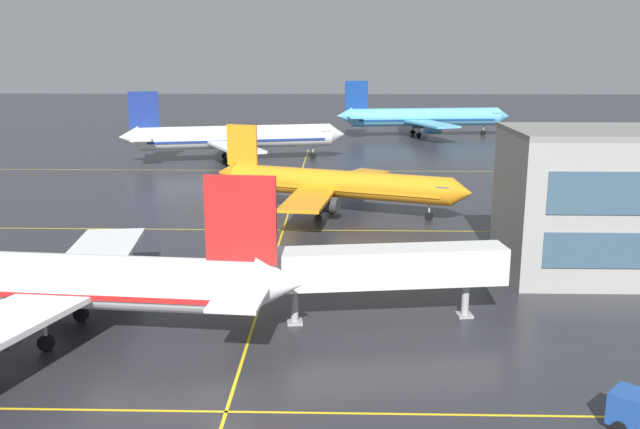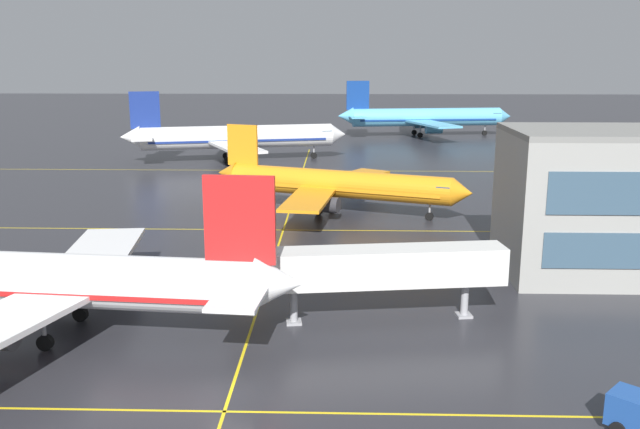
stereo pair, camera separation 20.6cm
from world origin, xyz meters
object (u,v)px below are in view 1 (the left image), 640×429
(airliner_second_row, at_px, (335,184))
(airliner_third_row, at_px, (234,137))
(airliner_far_left_stand, at_px, (423,117))
(airliner_front_gate, at_px, (40,281))
(jet_bridge, at_px, (348,268))

(airliner_second_row, distance_m, airliner_third_row, 44.59)
(airliner_second_row, height_order, airliner_far_left_stand, airliner_far_left_stand)
(airliner_front_gate, xyz_separation_m, airliner_second_row, (19.93, 38.31, -0.42))
(airliner_third_row, relative_size, airliner_far_left_stand, 0.97)
(airliner_second_row, bearing_deg, jet_bridge, -88.16)
(airliner_third_row, distance_m, jet_bridge, 78.45)
(airliner_front_gate, height_order, airliner_far_left_stand, airliner_far_left_stand)
(airliner_front_gate, bearing_deg, airliner_far_left_stand, 71.22)
(airliner_front_gate, relative_size, jet_bridge, 1.82)
(airliner_far_left_stand, height_order, jet_bridge, airliner_far_left_stand)
(airliner_third_row, relative_size, jet_bridge, 1.98)
(airliner_front_gate, height_order, jet_bridge, airliner_front_gate)
(airliner_front_gate, bearing_deg, airliner_second_row, 62.52)
(airliner_second_row, xyz_separation_m, jet_bridge, (1.14, -35.37, 0.55))
(airliner_third_row, bearing_deg, jet_bridge, -75.58)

